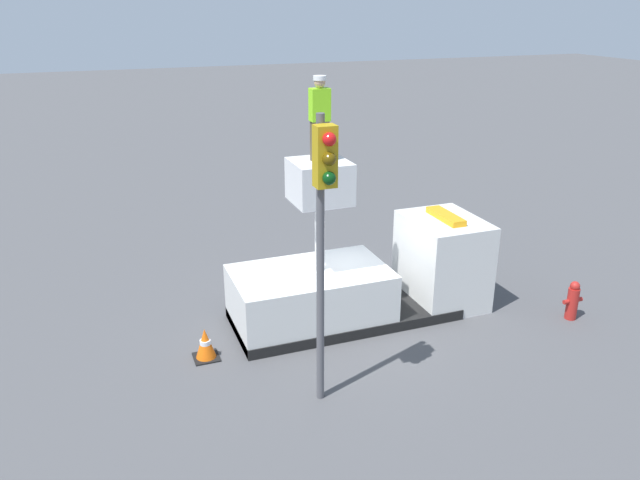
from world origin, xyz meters
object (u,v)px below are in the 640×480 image
at_px(fire_hydrant, 573,301).
at_px(worker, 320,119).
at_px(traffic_light_pole, 323,209).
at_px(bucket_truck, 364,279).
at_px(traffic_cone_rear, 205,344).

bearing_deg(fire_hydrant, worker, 161.20).
bearing_deg(traffic_light_pole, worker, 70.64).
bearing_deg(worker, traffic_light_pole, -109.36).
bearing_deg(bucket_truck, worker, 180.00).
bearing_deg(worker, traffic_cone_rear, -167.27).
xyz_separation_m(bucket_truck, traffic_light_pole, (-2.11, -2.89, 2.85)).
xyz_separation_m(worker, traffic_cone_rear, (-2.76, -0.62, -4.38)).
bearing_deg(fire_hydrant, traffic_light_pole, -171.44).
distance_m(bucket_truck, worker, 3.94).
distance_m(worker, traffic_cone_rear, 5.21).
relative_size(bucket_truck, traffic_light_pole, 1.13).
distance_m(traffic_light_pole, traffic_cone_rear, 4.47).
relative_size(bucket_truck, worker, 3.44).
relative_size(worker, traffic_light_pole, 0.33).
height_order(traffic_light_pole, fire_hydrant, traffic_light_pole).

